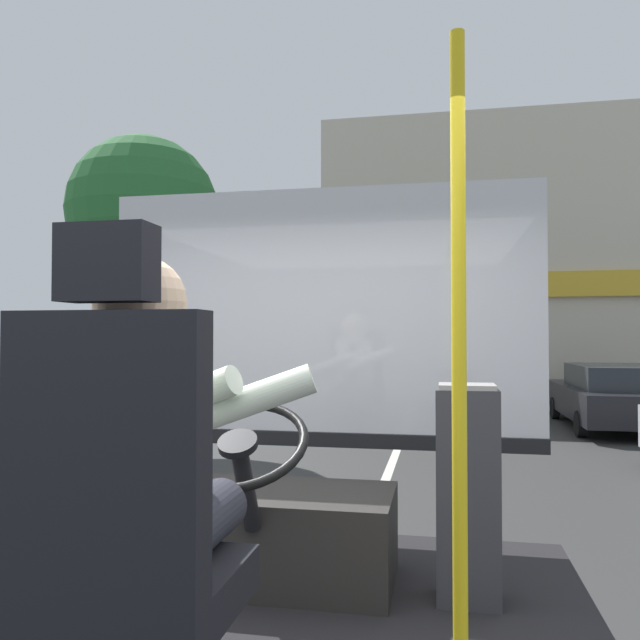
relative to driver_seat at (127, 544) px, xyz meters
The scene contains 10 objects.
ground 9.35m from the driver_seat, 89.56° to the left, with size 18.00×44.00×0.06m.
driver_seat is the anchor object (origin of this frame).
bus_driver 0.24m from the driver_seat, 90.00° to the left, with size 0.81×0.55×0.81m.
steering_console 1.34m from the driver_seat, 90.00° to the left, with size 1.10×1.00×0.83m.
handrail_pole 1.02m from the driver_seat, 29.67° to the left, with size 0.04×0.04×2.01m.
fare_box 1.52m from the driver_seat, 55.34° to the left, with size 0.26×0.21×0.90m.
windshield_panel 2.13m from the driver_seat, 88.05° to the left, with size 2.50×0.08×1.48m.
street_tree 9.44m from the driver_seat, 116.79° to the left, with size 2.47×2.47×5.10m.
shop_building 17.57m from the driver_seat, 74.68° to the left, with size 13.67×5.57×7.31m.
parked_car_black 12.18m from the driver_seat, 70.50° to the left, with size 1.94×4.01×1.23m.
Camera 1 is at (0.69, -1.88, 1.79)m, focal length 34.96 mm.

